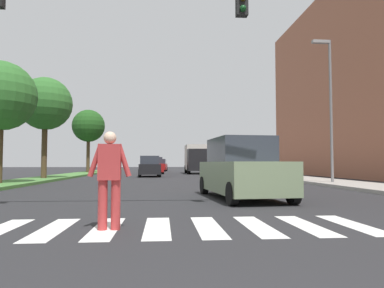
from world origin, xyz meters
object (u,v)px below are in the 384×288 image
(traffic_light_gantry, at_px, (0,20))
(truck_box_delivery, at_px, (197,158))
(tree_mid, at_px, (1,96))
(tree_far, at_px, (45,104))
(street_lamp_right, at_px, (329,97))
(pedestrian_performer, at_px, (110,175))
(suv_crossing, at_px, (241,170))
(sedan_far_horizon, at_px, (160,166))
(tree_distant, at_px, (89,126))
(sedan_distant, at_px, (154,166))
(sedan_midblock, at_px, (149,167))

(traffic_light_gantry, height_order, truck_box_delivery, traffic_light_gantry)
(tree_mid, bearing_deg, tree_far, 87.17)
(street_lamp_right, distance_m, pedestrian_performer, 15.48)
(suv_crossing, height_order, sedan_far_horizon, suv_crossing)
(traffic_light_gantry, bearing_deg, tree_mid, 113.52)
(tree_mid, distance_m, tree_distant, 20.80)
(traffic_light_gantry, relative_size, suv_crossing, 2.20)
(tree_distant, relative_size, suv_crossing, 1.43)
(tree_far, xyz_separation_m, pedestrian_performer, (6.89, -17.95, -4.13))
(tree_mid, bearing_deg, suv_crossing, -33.04)
(tree_distant, relative_size, truck_box_delivery, 1.09)
(tree_far, xyz_separation_m, truck_box_delivery, (11.52, 13.83, -3.43))
(sedan_distant, bearing_deg, tree_mid, -110.30)
(street_lamp_right, xyz_separation_m, sedan_midblock, (-9.79, 12.04, -3.80))
(sedan_distant, distance_m, truck_box_delivery, 4.62)
(pedestrian_performer, bearing_deg, street_lamp_right, 50.20)
(tree_mid, bearing_deg, sedan_far_horizon, 75.63)
(tree_distant, relative_size, sedan_far_horizon, 1.44)
(suv_crossing, xyz_separation_m, sedan_far_horizon, (-2.87, 37.34, -0.15))
(sedan_far_horizon, height_order, truck_box_delivery, truck_box_delivery)
(pedestrian_performer, height_order, truck_box_delivery, truck_box_delivery)
(street_lamp_right, bearing_deg, suv_crossing, -133.86)
(tree_mid, xyz_separation_m, tree_distant, (0.09, 20.79, 0.65))
(tree_far, bearing_deg, tree_distant, 90.78)
(tree_far, distance_m, sedan_midblock, 9.77)
(tree_far, bearing_deg, traffic_light_gantry, -75.62)
(tree_far, distance_m, sedan_far_horizon, 26.01)
(tree_distant, height_order, pedestrian_performer, tree_distant)
(tree_distant, xyz_separation_m, pedestrian_performer, (7.10, -32.88, -4.20))
(tree_distant, bearing_deg, sedan_far_horizon, 51.29)
(tree_distant, xyz_separation_m, sedan_distant, (7.18, -1.16, -4.33))
(pedestrian_performer, bearing_deg, tree_mid, 120.72)
(traffic_light_gantry, distance_m, street_lamp_right, 15.67)
(sedan_midblock, distance_m, sedan_far_horizon, 18.91)
(street_lamp_right, bearing_deg, tree_far, 158.84)
(tree_distant, distance_m, sedan_far_horizon, 13.07)
(tree_distant, bearing_deg, street_lamp_right, -51.88)
(tree_far, height_order, street_lamp_right, street_lamp_right)
(tree_mid, distance_m, traffic_light_gantry, 10.95)
(tree_far, height_order, sedan_distant, tree_far)
(tree_mid, height_order, street_lamp_right, street_lamp_right)
(sedan_distant, bearing_deg, street_lamp_right, -64.64)
(street_lamp_right, height_order, sedan_far_horizon, street_lamp_right)
(tree_mid, xyz_separation_m, street_lamp_right, (16.81, -0.53, 0.11))
(sedan_midblock, bearing_deg, pedestrian_performer, -89.62)
(tree_far, bearing_deg, pedestrian_performer, -69.00)
(tree_far, height_order, truck_box_delivery, tree_far)
(street_lamp_right, height_order, truck_box_delivery, street_lamp_right)
(suv_crossing, bearing_deg, tree_far, 129.01)
(traffic_light_gantry, distance_m, sedan_far_horizon, 40.75)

